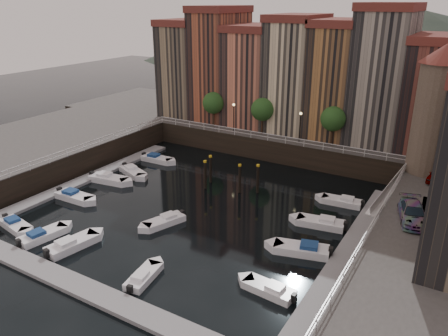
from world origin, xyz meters
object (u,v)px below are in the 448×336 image
Objects in this scene: mooring_pilings at (228,176)px; car_a at (439,176)px; boat_left_2 at (108,179)px; car_c at (413,214)px; gangway at (389,190)px; car_b at (432,212)px; boat_left_1 at (74,196)px; boat_left_0 at (15,225)px; corner_tower at (438,108)px.

car_a reaches higher than mooring_pilings.
car_c reaches higher than boat_left_2.
gangway is 1.83× the size of car_b.
boat_left_2 is (-13.56, -5.67, -1.25)m from mooring_pilings.
car_a is at bearing 26.61° from boat_left_1.
car_c is (-1.41, -1.19, -0.00)m from car_b.
boat_left_1 is (-0.20, 7.46, 0.04)m from boat_left_0.
car_c is (20.46, -3.87, 2.09)m from mooring_pilings.
car_b is at bearing -80.82° from corner_tower.
car_a is at bearing -59.52° from corner_tower.
car_c reaches higher than mooring_pilings.
corner_tower is 14.65m from car_c.
car_b is (4.83, -7.45, 1.83)m from gangway.
car_a is 0.91× the size of car_b.
boat_left_0 is (-12.98, -18.76, -1.31)m from mooring_pilings.
car_b is (34.85, 16.08, 3.41)m from boat_left_0.
corner_tower reaches higher than boat_left_1.
boat_left_1 is at bearing 101.63° from boat_left_0.
mooring_pilings is 1.46× the size of car_b.
car_b is at bearing 12.67° from boat_left_1.
corner_tower is at bearing 16.11° from boat_left_2.
boat_left_1 is at bearing -143.99° from car_a.
car_a is (34.91, 12.54, 3.30)m from boat_left_2.
boat_left_1 is 1.08× the size of car_b.
mooring_pilings is (-17.03, -4.77, -0.27)m from gangway.
car_c is at bearing -87.71° from corner_tower.
car_a is 9.57m from car_b.
gangway is 1.57× the size of boat_left_2.
mooring_pilings is 14.75m from boat_left_2.
boat_left_2 is at bearing -157.31° from mooring_pilings.
car_b is at bearing -57.04° from gangway.
mooring_pilings is at bearing 39.46° from boat_left_1.
gangway is at bearing 48.22° from boat_left_0.
car_b reaches higher than car_a.
boat_left_2 is at bearing 92.72° from boat_left_1.
car_c is at bearing -10.71° from mooring_pilings.
mooring_pilings is at bearing 153.40° from car_c.
boat_left_1 is at bearing -94.06° from boat_left_2.
boat_left_0 is at bearing -139.58° from corner_tower.
gangway is (-2.90, -4.50, -8.28)m from corner_tower.
car_c is at bearing -86.46° from car_a.
gangway is at bearing -122.80° from corner_tower.
car_a is (34.53, 18.17, 3.32)m from boat_left_1.
corner_tower reaches higher than car_a.
mooring_pilings is at bearing 14.76° from boat_left_2.
car_c is at bearing 34.13° from boat_left_0.
mooring_pilings is 20.93m from car_c.
gangway is 1.62× the size of car_c.
boat_left_0 is at bearing -124.68° from mooring_pilings.
corner_tower reaches higher than car_c.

